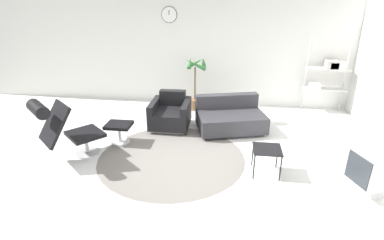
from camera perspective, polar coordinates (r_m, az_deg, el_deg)
name	(u,v)px	position (r m, az deg, el deg)	size (l,w,h in m)	color
ground_plane	(187,152)	(5.35, -1.05, -6.17)	(12.00, 12.00, 0.00)	white
wall_back	(203,48)	(7.49, 2.02, 13.57)	(12.00, 0.09, 2.80)	silver
round_rug	(172,157)	(5.20, -3.88, -7.09)	(2.51, 2.51, 0.01)	slate
lounge_chair	(61,124)	(5.28, -23.64, -0.79)	(1.09, 1.13, 1.09)	#BCBCC1
ottoman	(119,129)	(5.75, -13.72, -1.59)	(0.47, 0.40, 0.38)	#BCBCC1
armchair_red	(171,115)	(6.29, -4.10, 1.04)	(0.80, 0.85, 0.71)	silver
couch_low	(230,118)	(6.21, 7.23, 0.34)	(1.52, 1.24, 0.66)	black
side_table	(267,151)	(4.74, 14.11, -5.77)	(0.43, 0.43, 0.42)	black
crt_television	(373,171)	(4.85, 31.26, -8.27)	(0.65, 0.63, 0.64)	#B7B7B7
potted_plant	(196,86)	(7.14, 0.72, 6.52)	(0.50, 0.54, 1.34)	brown
shelf_unit	(329,72)	(7.61, 24.64, 8.31)	(0.95, 0.28, 1.78)	#BCBCC1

